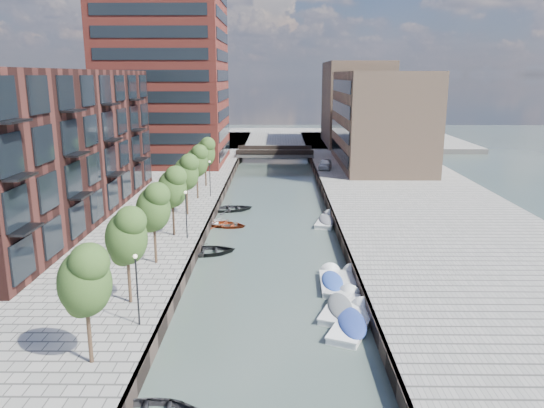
{
  "coord_description": "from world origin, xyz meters",
  "views": [
    {
      "loc": [
        0.49,
        -19.01,
        14.53
      ],
      "look_at": [
        0.0,
        26.13,
        3.5
      ],
      "focal_mm": 35.0,
      "sensor_mm": 36.0,
      "label": 1
    }
  ],
  "objects_px": {
    "motorboat_4": "(327,221)",
    "tree_4": "(186,172)",
    "sloop_4": "(232,211)",
    "motorboat_0": "(332,282)",
    "sloop_2": "(226,227)",
    "tree_1": "(126,235)",
    "tree_2": "(153,206)",
    "motorboat_2": "(347,283)",
    "motorboat_1": "(342,307)",
    "bridge": "(275,153)",
    "tree_0": "(84,279)",
    "tree_3": "(172,186)",
    "tree_5": "(197,160)",
    "car": "(325,164)",
    "tree_6": "(205,151)",
    "motorboat_3": "(354,323)",
    "sloop_3": "(219,225)",
    "sloop_1": "(207,254)"
  },
  "relations": [
    {
      "from": "bridge",
      "to": "car",
      "type": "relative_size",
      "value": 3.0
    },
    {
      "from": "tree_3",
      "to": "tree_5",
      "type": "bearing_deg",
      "value": 90.0
    },
    {
      "from": "sloop_2",
      "to": "sloop_4",
      "type": "distance_m",
      "value": 6.24
    },
    {
      "from": "motorboat_2",
      "to": "motorboat_4",
      "type": "relative_size",
      "value": 1.03
    },
    {
      "from": "tree_0",
      "to": "bridge",
      "type": "bearing_deg",
      "value": 82.87
    },
    {
      "from": "motorboat_3",
      "to": "car",
      "type": "relative_size",
      "value": 1.26
    },
    {
      "from": "sloop_2",
      "to": "car",
      "type": "bearing_deg",
      "value": -7.97
    },
    {
      "from": "tree_2",
      "to": "tree_5",
      "type": "height_order",
      "value": "same"
    },
    {
      "from": "motorboat_0",
      "to": "motorboat_4",
      "type": "bearing_deg",
      "value": 85.95
    },
    {
      "from": "motorboat_4",
      "to": "car",
      "type": "xyz_separation_m",
      "value": [
        1.98,
        25.77,
        1.54
      ]
    },
    {
      "from": "sloop_1",
      "to": "motorboat_0",
      "type": "relative_size",
      "value": 1.01
    },
    {
      "from": "tree_4",
      "to": "motorboat_4",
      "type": "relative_size",
      "value": 1.16
    },
    {
      "from": "tree_3",
      "to": "tree_2",
      "type": "bearing_deg",
      "value": -90.0
    },
    {
      "from": "bridge",
      "to": "tree_0",
      "type": "distance_m",
      "value": 68.64
    },
    {
      "from": "bridge",
      "to": "tree_4",
      "type": "relative_size",
      "value": 2.18
    },
    {
      "from": "tree_0",
      "to": "tree_1",
      "type": "distance_m",
      "value": 7.0
    },
    {
      "from": "motorboat_1",
      "to": "tree_2",
      "type": "bearing_deg",
      "value": 156.0
    },
    {
      "from": "sloop_3",
      "to": "motorboat_4",
      "type": "xyz_separation_m",
      "value": [
        10.88,
        0.78,
        0.2
      ]
    },
    {
      "from": "tree_2",
      "to": "motorboat_4",
      "type": "height_order",
      "value": "tree_2"
    },
    {
      "from": "sloop_4",
      "to": "motorboat_2",
      "type": "xyz_separation_m",
      "value": [
        9.97,
        -20.99,
        0.1
      ]
    },
    {
      "from": "motorboat_1",
      "to": "motorboat_3",
      "type": "relative_size",
      "value": 0.95
    },
    {
      "from": "tree_0",
      "to": "tree_2",
      "type": "bearing_deg",
      "value": 90.0
    },
    {
      "from": "tree_6",
      "to": "sloop_3",
      "type": "height_order",
      "value": "tree_6"
    },
    {
      "from": "tree_1",
      "to": "motorboat_4",
      "type": "bearing_deg",
      "value": 56.93
    },
    {
      "from": "tree_6",
      "to": "tree_0",
      "type": "bearing_deg",
      "value": -90.0
    },
    {
      "from": "tree_3",
      "to": "motorboat_0",
      "type": "bearing_deg",
      "value": -33.78
    },
    {
      "from": "tree_1",
      "to": "sloop_3",
      "type": "height_order",
      "value": "tree_1"
    },
    {
      "from": "tree_6",
      "to": "sloop_3",
      "type": "distance_m",
      "value": 15.53
    },
    {
      "from": "tree_1",
      "to": "tree_4",
      "type": "height_order",
      "value": "same"
    },
    {
      "from": "sloop_4",
      "to": "motorboat_0",
      "type": "bearing_deg",
      "value": -171.36
    },
    {
      "from": "sloop_2",
      "to": "tree_1",
      "type": "bearing_deg",
      "value": -175.14
    },
    {
      "from": "tree_2",
      "to": "motorboat_2",
      "type": "height_order",
      "value": "tree_2"
    },
    {
      "from": "tree_4",
      "to": "motorboat_4",
      "type": "distance_m",
      "value": 14.93
    },
    {
      "from": "tree_4",
      "to": "motorboat_1",
      "type": "distance_m",
      "value": 24.3
    },
    {
      "from": "bridge",
      "to": "motorboat_1",
      "type": "xyz_separation_m",
      "value": [
        4.58,
        -59.83,
        -1.19
      ]
    },
    {
      "from": "sloop_4",
      "to": "motorboat_2",
      "type": "height_order",
      "value": "motorboat_2"
    },
    {
      "from": "bridge",
      "to": "motorboat_0",
      "type": "height_order",
      "value": "bridge"
    },
    {
      "from": "tree_5",
      "to": "motorboat_4",
      "type": "bearing_deg",
      "value": -24.78
    },
    {
      "from": "tree_6",
      "to": "sloop_4",
      "type": "bearing_deg",
      "value": -65.59
    },
    {
      "from": "motorboat_1",
      "to": "sloop_1",
      "type": "bearing_deg",
      "value": 133.12
    },
    {
      "from": "tree_0",
      "to": "tree_3",
      "type": "relative_size",
      "value": 1.0
    },
    {
      "from": "tree_0",
      "to": "sloop_4",
      "type": "distance_m",
      "value": 33.93
    },
    {
      "from": "sloop_1",
      "to": "motorboat_1",
      "type": "bearing_deg",
      "value": -146.15
    },
    {
      "from": "motorboat_4",
      "to": "tree_4",
      "type": "bearing_deg",
      "value": -177.84
    },
    {
      "from": "sloop_2",
      "to": "sloop_4",
      "type": "xyz_separation_m",
      "value": [
        0.04,
        6.24,
        0.0
      ]
    },
    {
      "from": "sloop_2",
      "to": "tree_2",
      "type": "bearing_deg",
      "value": 179.2
    },
    {
      "from": "motorboat_1",
      "to": "motorboat_4",
      "type": "xyz_separation_m",
      "value": [
        0.93,
        20.35,
        0.0
      ]
    },
    {
      "from": "bridge",
      "to": "motorboat_2",
      "type": "height_order",
      "value": "bridge"
    },
    {
      "from": "tree_4",
      "to": "car",
      "type": "xyz_separation_m",
      "value": [
        16.0,
        26.3,
        -3.57
      ]
    },
    {
      "from": "bridge",
      "to": "motorboat_4",
      "type": "height_order",
      "value": "bridge"
    }
  ]
}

